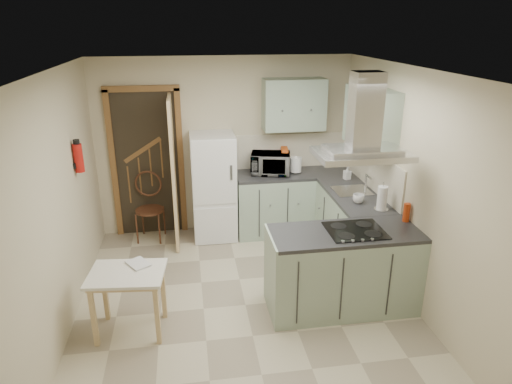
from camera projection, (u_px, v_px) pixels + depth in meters
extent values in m
plane|color=#BEB393|center=(245.00, 305.00, 5.01)|extent=(4.20, 4.20, 0.00)
plane|color=silver|center=(243.00, 71.00, 4.13)|extent=(4.20, 4.20, 0.00)
plane|color=beige|center=(225.00, 146.00, 6.52)|extent=(3.60, 0.00, 3.60)
plane|color=beige|center=(56.00, 210.00, 4.31)|extent=(0.00, 4.20, 4.20)
plane|color=beige|center=(412.00, 190.00, 4.84)|extent=(0.00, 4.20, 4.20)
cube|color=brown|center=(148.00, 164.00, 6.40)|extent=(1.10, 0.12, 2.10)
cube|color=white|center=(214.00, 187.00, 6.39)|extent=(0.60, 0.60, 1.50)
cube|color=#9EB2A0|center=(274.00, 203.00, 6.62)|extent=(1.08, 0.60, 0.90)
cube|color=#9EB2A0|center=(345.00, 218.00, 6.11)|extent=(0.60, 1.95, 0.90)
cube|color=beige|center=(291.00, 150.00, 6.68)|extent=(1.68, 0.02, 0.50)
cube|color=#9EB2A0|center=(294.00, 104.00, 6.28)|extent=(0.85, 0.35, 0.70)
cube|color=#9EB2A0|center=(371.00, 118.00, 5.39)|extent=(0.35, 0.90, 0.70)
cube|color=#9EB2A0|center=(343.00, 270.00, 4.84)|extent=(1.55, 0.65, 0.90)
cube|color=black|center=(355.00, 230.00, 4.69)|extent=(0.58, 0.50, 0.01)
cube|color=silver|center=(362.00, 154.00, 4.41)|extent=(0.90, 0.55, 0.10)
cube|color=silver|center=(352.00, 191.00, 5.79)|extent=(0.45, 0.40, 0.01)
cylinder|color=#B2140F|center=(79.00, 158.00, 5.06)|extent=(0.10, 0.10, 0.32)
cube|color=tan|center=(130.00, 302.00, 4.48)|extent=(0.77, 0.61, 0.67)
cube|color=#432416|center=(150.00, 210.00, 6.39)|extent=(0.46, 0.46, 0.88)
imported|color=black|center=(270.00, 163.00, 6.41)|extent=(0.61, 0.48, 0.30)
cylinder|color=white|center=(296.00, 165.00, 6.46)|extent=(0.19, 0.19, 0.24)
cube|color=#D75319|center=(284.00, 160.00, 6.51)|extent=(0.12, 0.24, 0.34)
imported|color=#ABABB7|center=(347.00, 173.00, 6.20)|extent=(0.10, 0.10, 0.18)
cylinder|color=silver|center=(382.00, 198.00, 5.18)|extent=(0.15, 0.15, 0.29)
imported|color=white|center=(358.00, 199.00, 5.40)|extent=(0.16, 0.16, 0.11)
cylinder|color=#BB3710|center=(407.00, 212.00, 4.89)|extent=(0.09, 0.09, 0.20)
imported|color=brown|center=(130.00, 263.00, 4.44)|extent=(0.27, 0.29, 0.11)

